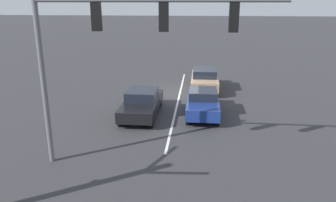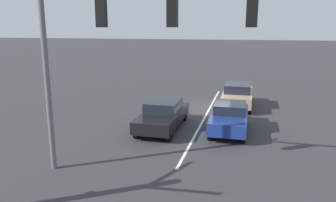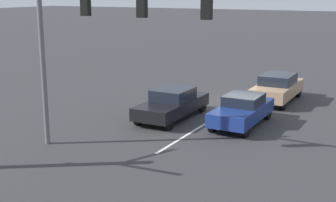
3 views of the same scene
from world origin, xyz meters
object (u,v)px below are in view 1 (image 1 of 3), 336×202
object	(u,v)px
car_black_midlane_front	(142,103)
traffic_signal_gantry	(114,38)
car_navy_leftlane_front	(203,102)
car_tan_leftlane_second	(205,79)

from	to	relation	value
car_black_midlane_front	traffic_signal_gantry	xyz separation A→B (m)	(-0.15, 5.69, 4.11)
car_navy_leftlane_front	car_black_midlane_front	xyz separation A→B (m)	(3.33, 0.44, 0.01)
car_black_midlane_front	car_navy_leftlane_front	bearing A→B (deg)	-172.46
car_navy_leftlane_front	car_tan_leftlane_second	distance (m)	5.32
car_black_midlane_front	car_tan_leftlane_second	xyz separation A→B (m)	(-3.47, -5.75, 0.07)
car_navy_leftlane_front	car_black_midlane_front	world-z (taller)	car_black_midlane_front
car_navy_leftlane_front	car_tan_leftlane_second	bearing A→B (deg)	-91.50
car_navy_leftlane_front	car_tan_leftlane_second	xyz separation A→B (m)	(-0.14, -5.31, 0.08)
car_black_midlane_front	car_tan_leftlane_second	size ratio (longest dim) A/B	1.02
car_black_midlane_front	car_tan_leftlane_second	distance (m)	6.72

